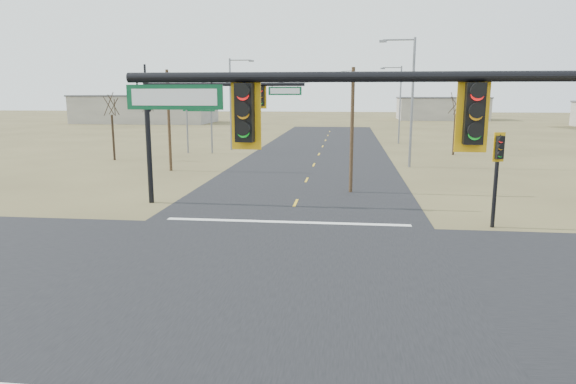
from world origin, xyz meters
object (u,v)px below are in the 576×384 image
Objects in this scene: streetlight_c at (232,99)px; bare_tree_c at (456,103)px; utility_pole_far at (169,118)px; mast_arm_far at (198,111)px; highway_sign at (199,109)px; streetlight_b at (398,100)px; utility_pole_near at (352,128)px; streetlight_a at (410,96)px; bare_tree_a at (111,104)px; pedestal_signal_ne at (498,159)px; bare_tree_b at (148,103)px; mast_arm_near at (489,155)px.

bare_tree_c is (23.46, -2.10, -0.37)m from streetlight_c.
mast_arm_far is at bearing -63.78° from utility_pole_far.
streetlight_b is (21.63, 13.14, 0.75)m from highway_sign.
mast_arm_far is 1.15× the size of utility_pole_near.
streetlight_a reaches higher than bare_tree_c.
pedestal_signal_ne is at bearing -37.09° from bare_tree_a.
utility_pole_far reaches higher than bare_tree_b.
mast_arm_near is at bearing -82.39° from streetlight_a.
pedestal_signal_ne is 0.47× the size of streetlight_b.
utility_pole_near is at bearing -99.93° from streetlight_a.
bare_tree_c is (26.25, 1.49, 0.62)m from highway_sign.
mast_arm_far is at bearing -152.52° from utility_pole_near.
pedestal_signal_ne is at bearing -97.54° from bare_tree_c.
highway_sign is 9.16m from bare_tree_a.
mast_arm_near is 35.18m from utility_pole_far.
utility_pole_far is (-14.55, 7.73, 0.13)m from utility_pole_near.
mast_arm_far reaches higher than mast_arm_near.
utility_pole_near is 25.52m from highway_sign.
utility_pole_near is 0.73× the size of streetlight_a.
utility_pole_near is 24.07m from bare_tree_c.
streetlight_b is at bearing 51.25° from utility_pole_far.
mast_arm_near reaches higher than highway_sign.
streetlight_c is at bearing 47.38° from bare_tree_a.
bare_tree_b is at bearing -178.88° from streetlight_c.
streetlight_c is 1.54× the size of bare_tree_b.
bare_tree_b is at bearing 133.17° from utility_pole_near.
utility_pole_near is 33.44m from bare_tree_b.
utility_pole_far is at bearing -79.56° from highway_sign.
streetlight_a is 27.03m from bare_tree_a.
mast_arm_near is at bearing -67.21° from streetlight_c.
mast_arm_near is 23.33m from utility_pole_near.
mast_arm_near is 35.34m from streetlight_a.
mast_arm_far is 21.23m from streetlight_a.
streetlight_c is (1.65, 15.98, 1.34)m from utility_pole_far.
bare_tree_a is (-26.97, 1.64, -0.77)m from streetlight_a.
pedestal_signal_ne is 37.39m from streetlight_c.
bare_tree_c is at bearing 66.43° from pedestal_signal_ne.
bare_tree_c is at bearing -0.13° from streetlight_c.
utility_pole_far is at bearing 127.21° from pedestal_signal_ne.
mast_arm_near is at bearing -56.60° from bare_tree_a.
bare_tree_c is at bearing -4.74° from bare_tree_b.
pedestal_signal_ne is 0.58× the size of utility_pole_near.
utility_pole_far is at bearing 121.58° from mast_arm_near.
streetlight_a is (-1.80, 20.11, 2.75)m from pedestal_signal_ne.
utility_pole_far reaches higher than pedestal_signal_ne.
utility_pole_far is (-21.18, 15.82, 0.96)m from pedestal_signal_ne.
utility_pole_far is 0.75× the size of streetlight_a.
mast_arm_far is 1.40× the size of bare_tree_b.
utility_pole_far is 32.76m from streetlight_b.
bare_tree_a is at bearing -166.35° from bare_tree_c.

